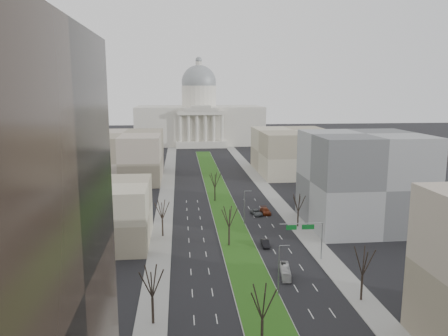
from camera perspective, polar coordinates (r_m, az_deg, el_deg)
ground at (r=138.71m, az=-0.37°, el=-4.35°), size 600.00×600.00×0.00m
median at (r=137.71m, az=-0.33°, el=-4.41°), size 8.00×222.03×0.20m
sidewalk_left at (r=114.21m, az=-8.02°, el=-7.66°), size 5.00×330.00×0.15m
sidewalk_right at (r=118.02m, az=9.35°, el=-7.10°), size 5.00×330.00×0.15m
capitol at (r=284.08m, az=-3.25°, el=6.51°), size 80.00×46.00×55.00m
building_beige_left at (r=104.52m, az=-16.88°, el=-5.75°), size 26.00×22.00×14.00m
building_grey_right at (r=117.73m, az=17.69°, el=-1.50°), size 28.00×26.00×24.00m
building_far_left at (r=176.96m, az=-12.99°, el=1.57°), size 30.00×40.00×18.00m
building_far_right at (r=186.67m, az=9.06°, el=2.15°), size 30.00×40.00×18.00m
tree_left_mid at (r=67.86m, az=-9.41°, el=-14.32°), size 5.40×5.40×9.72m
tree_left_far at (r=105.55m, az=-8.09°, el=-5.33°), size 5.28×5.28×9.50m
tree_right_mid at (r=77.30m, az=17.73°, el=-11.41°), size 5.52×5.52×9.94m
tree_right_far at (r=113.39m, az=9.70°, el=-4.44°), size 5.04×5.04×9.07m
tree_median_a at (r=61.45m, az=5.06°, el=-16.97°), size 5.40×5.40×9.72m
tree_median_b at (r=98.30m, az=0.67°, el=-6.31°), size 5.40×5.40×9.72m
tree_median_c at (r=136.93m, az=-1.21°, el=-1.54°), size 5.40×5.40×9.72m
streetlamp_median_b at (r=76.76m, az=7.22°, el=-13.03°), size 1.90×0.20×9.16m
streetlamp_median_c at (r=113.93m, az=2.71°, el=-5.12°), size 1.90×0.20×9.16m
mast_arm_signs at (r=92.29m, az=11.09°, el=-8.21°), size 9.12×0.24×8.09m
car_black at (r=100.34m, az=5.41°, el=-9.76°), size 1.78×4.65×1.51m
car_red at (r=125.41m, az=5.42°, el=-5.60°), size 2.62×5.80×1.65m
car_grey_far at (r=124.05m, az=4.25°, el=-5.81°), size 3.21×5.55×1.45m
box_van at (r=85.79m, az=8.01°, el=-13.25°), size 2.66×7.10×1.93m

